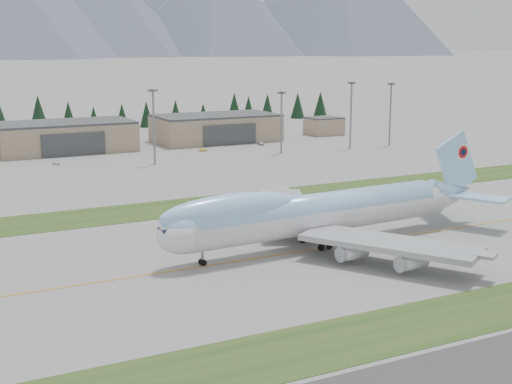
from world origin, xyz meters
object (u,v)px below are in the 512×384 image
service_vehicle_a (56,165)px  service_vehicle_c (261,145)px  hangar_center (65,136)px  boeing_747_freighter (320,212)px  hangar_right (216,128)px  service_vehicle_b (203,151)px

service_vehicle_a → service_vehicle_c: size_ratio=0.70×
hangar_center → boeing_747_freighter: bearing=-83.9°
service_vehicle_c → service_vehicle_a: bearing=-158.7°
hangar_right → service_vehicle_b: 28.60m
boeing_747_freighter → service_vehicle_c: 141.22m
hangar_right → service_vehicle_a: (-69.44, -28.45, -5.39)m
boeing_747_freighter → hangar_center: bearing=92.9°
service_vehicle_b → hangar_center: bearing=56.1°
hangar_center → hangar_right: 60.00m
service_vehicle_a → service_vehicle_b: service_vehicle_b is taller
hangar_right → service_vehicle_b: bearing=-123.8°
hangar_right → service_vehicle_c: 21.82m
boeing_747_freighter → service_vehicle_c: boeing_747_freighter is taller
hangar_right → service_vehicle_a: bearing=-157.7°
boeing_747_freighter → service_vehicle_a: bearing=98.7°
service_vehicle_c → hangar_right: bearing=135.2°
hangar_center → service_vehicle_b: bearing=-27.8°
hangar_right → service_vehicle_c: bearing=-58.7°
hangar_right → service_vehicle_c: size_ratio=11.03×
hangar_center → service_vehicle_c: bearing=-14.3°
service_vehicle_b → service_vehicle_a: bearing=89.3°
boeing_747_freighter → service_vehicle_a: 122.24m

